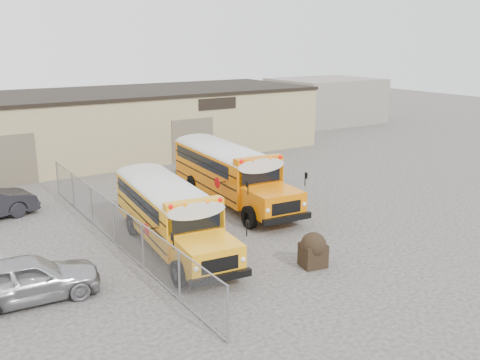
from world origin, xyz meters
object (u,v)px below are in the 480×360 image
school_bus_right (184,148)px  car_silver (27,279)px  school_bus_left (132,178)px  tarp_bundle (313,249)px

school_bus_right → car_silver: 16.98m
school_bus_right → car_silver: bearing=-134.3°
school_bus_left → car_silver: 10.05m
tarp_bundle → car_silver: car_silver is taller
tarp_bundle → car_silver: bearing=163.2°
school_bus_left → tarp_bundle: 10.89m
school_bus_left → tarp_bundle: school_bus_left is taller
school_bus_left → school_bus_right: 6.97m
school_bus_left → car_silver: bearing=-131.2°
tarp_bundle → school_bus_right: bearing=81.4°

